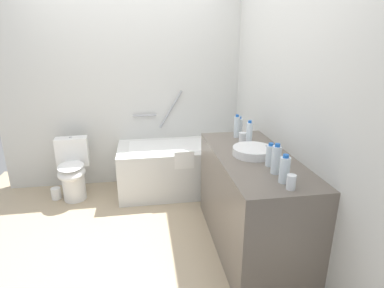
{
  "coord_description": "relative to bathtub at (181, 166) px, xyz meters",
  "views": [
    {
      "loc": [
        0.15,
        -2.61,
        1.8
      ],
      "look_at": [
        0.6,
        0.22,
        0.83
      ],
      "focal_mm": 29.09,
      "sensor_mm": 36.0,
      "label": 1
    }
  ],
  "objects": [
    {
      "name": "water_bottle_1",
      "position": [
        0.5,
        -1.57,
        0.66
      ],
      "size": [
        0.07,
        0.07,
        0.23
      ],
      "color": "silver",
      "rests_on": "vanity_counter"
    },
    {
      "name": "wall_right_mirror",
      "position": [
        0.84,
        -0.92,
        0.86
      ],
      "size": [
        0.1,
        2.96,
        2.35
      ],
      "primitive_type": "cube",
      "color": "silver",
      "rests_on": "ground_plane"
    },
    {
      "name": "water_bottle_3",
      "position": [
        0.53,
        -0.59,
        0.65
      ],
      "size": [
        0.07,
        0.07,
        0.19
      ],
      "color": "silver",
      "rests_on": "vanity_counter"
    },
    {
      "name": "water_bottle_2",
      "position": [
        0.52,
        -0.94,
        0.67
      ],
      "size": [
        0.06,
        0.06,
        0.24
      ],
      "color": "silver",
      "rests_on": "vanity_counter"
    },
    {
      "name": "sink_faucet",
      "position": [
        0.67,
        -1.19,
        0.59
      ],
      "size": [
        0.12,
        0.15,
        0.09
      ],
      "color": "#A3A3A8",
      "rests_on": "vanity_counter"
    },
    {
      "name": "toilet",
      "position": [
        -1.28,
        -0.01,
        0.04
      ],
      "size": [
        0.37,
        0.54,
        0.72
      ],
      "rotation": [
        0.0,
        0.0,
        -1.5
      ],
      "color": "white",
      "rests_on": "ground_plane"
    },
    {
      "name": "wall_back_tiled",
      "position": [
        -0.57,
        0.41,
        0.86
      ],
      "size": [
        3.13,
        0.1,
        2.35
      ],
      "primitive_type": "cube",
      "color": "silver",
      "rests_on": "ground_plane"
    },
    {
      "name": "water_bottle_5",
      "position": [
        0.5,
        -1.72,
        0.65
      ],
      "size": [
        0.07,
        0.07,
        0.2
      ],
      "color": "silver",
      "rests_on": "vanity_counter"
    },
    {
      "name": "sink_basin",
      "position": [
        0.47,
        -1.19,
        0.59
      ],
      "size": [
        0.34,
        0.34,
        0.07
      ],
      "primitive_type": "cylinder",
      "color": "white",
      "rests_on": "vanity_counter"
    },
    {
      "name": "water_bottle_4",
      "position": [
        0.52,
        -1.43,
        0.64
      ],
      "size": [
        0.07,
        0.07,
        0.19
      ],
      "color": "silver",
      "rests_on": "vanity_counter"
    },
    {
      "name": "soap_dish",
      "position": [
        0.55,
        -0.74,
        0.57
      ],
      "size": [
        0.09,
        0.06,
        0.02
      ],
      "primitive_type": "cube",
      "color": "white",
      "rests_on": "vanity_counter"
    },
    {
      "name": "water_bottle_0",
      "position": [
        0.49,
        -0.66,
        0.67
      ],
      "size": [
        0.06,
        0.06,
        0.23
      ],
      "color": "silver",
      "rests_on": "vanity_counter"
    },
    {
      "name": "vanity_counter",
      "position": [
        0.48,
        -1.2,
        0.12
      ],
      "size": [
        0.63,
        1.45,
        0.87
      ],
      "primitive_type": "cube",
      "color": "#6B6056",
      "rests_on": "ground_plane"
    },
    {
      "name": "toilet_paper_roll",
      "position": [
        -1.5,
        -0.02,
        -0.24
      ],
      "size": [
        0.11,
        0.11,
        0.14
      ],
      "primitive_type": "cylinder",
      "color": "white",
      "rests_on": "ground_plane"
    },
    {
      "name": "drinking_glass_0",
      "position": [
        0.5,
        -0.82,
        0.6
      ],
      "size": [
        0.07,
        0.07,
        0.09
      ],
      "primitive_type": "cylinder",
      "color": "white",
      "rests_on": "vanity_counter"
    },
    {
      "name": "bathtub",
      "position": [
        0.0,
        0.0,
        0.0
      ],
      "size": [
        1.5,
        0.72,
        1.2
      ],
      "color": "silver",
      "rests_on": "ground_plane"
    },
    {
      "name": "ground_plane",
      "position": [
        -0.57,
        -0.92,
        -0.31
      ],
      "size": [
        3.73,
        3.73,
        0.0
      ],
      "primitive_type": "plane",
      "color": "tan"
    },
    {
      "name": "drinking_glass_1",
      "position": [
        0.5,
        -1.83,
        0.61
      ],
      "size": [
        0.06,
        0.06,
        0.1
      ],
      "primitive_type": "cylinder",
      "color": "white",
      "rests_on": "vanity_counter"
    }
  ]
}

